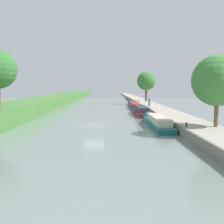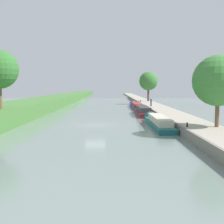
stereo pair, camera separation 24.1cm
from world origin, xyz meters
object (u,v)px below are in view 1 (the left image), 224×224
(narrowboat_teal, at_px, (157,122))
(mooring_bollard_near, at_px, (186,125))
(narrowboat_blue, at_px, (134,106))
(person_walking, at_px, (149,102))
(narrowboat_maroon, at_px, (141,111))
(mooring_bollard_far, at_px, (139,101))

(narrowboat_teal, bearing_deg, mooring_bollard_near, -76.87)
(narrowboat_blue, distance_m, person_walking, 8.23)
(narrowboat_blue, bearing_deg, person_walking, -73.30)
(narrowboat_blue, distance_m, mooring_bollard_near, 36.20)
(narrowboat_teal, bearing_deg, narrowboat_maroon, 91.41)
(narrowboat_maroon, distance_m, person_walking, 7.66)
(narrowboat_teal, xyz_separation_m, mooring_bollard_far, (1.66, 36.45, 0.59))
(narrowboat_blue, bearing_deg, mooring_bollard_near, -87.08)
(narrowboat_maroon, relative_size, mooring_bollard_near, 28.41)
(narrowboat_teal, height_order, person_walking, person_walking)
(narrowboat_teal, bearing_deg, mooring_bollard_far, 87.39)
(narrowboat_teal, distance_m, mooring_bollard_near, 7.33)
(narrowboat_maroon, xyz_separation_m, person_walking, (2.50, 7.15, 1.17))
(narrowboat_blue, bearing_deg, mooring_bollard_far, 76.05)
(narrowboat_teal, xyz_separation_m, narrowboat_blue, (-0.18, 29.03, -0.04))
(person_walking, bearing_deg, mooring_bollard_far, 91.86)
(narrowboat_maroon, height_order, person_walking, person_walking)
(narrowboat_maroon, bearing_deg, narrowboat_blue, 89.37)
(mooring_bollard_far, bearing_deg, narrowboat_teal, -92.61)
(narrowboat_maroon, bearing_deg, narrowboat_teal, -88.59)
(narrowboat_blue, distance_m, mooring_bollard_far, 7.67)
(narrowboat_blue, height_order, mooring_bollard_near, mooring_bollard_near)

